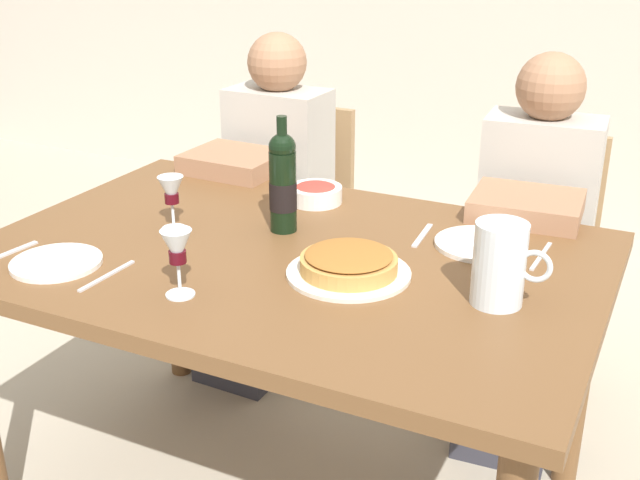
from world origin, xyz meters
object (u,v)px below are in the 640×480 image
chair_right (537,251)px  dinner_plate_left_setting (56,263)px  dinner_plate_right_setting (480,244)px  salad_bowl (316,193)px  diner_right (529,243)px  wine_glass_left_diner (177,250)px  diner_left (263,198)px  wine_glass_right_diner (171,193)px  baked_tart (349,264)px  water_pitcher (499,269)px  dining_table (289,285)px  wine_bottle (283,183)px  chair_left (296,209)px

chair_right → dinner_plate_left_setting: bearing=49.5°
dinner_plate_right_setting → chair_right: (0.03, 0.66, -0.27)m
salad_bowl → diner_right: size_ratio=0.13×
wine_glass_left_diner → diner_left: (-0.36, 0.97, -0.25)m
salad_bowl → diner_right: diner_right is taller
wine_glass_right_diner → dinner_plate_left_setting: wine_glass_right_diner is taller
baked_tart → water_pitcher: bearing=2.1°
wine_glass_right_diner → dining_table: bearing=-0.0°
wine_bottle → water_pitcher: (0.60, -0.17, -0.05)m
dining_table → diner_left: (-0.45, 0.66, -0.05)m
wine_bottle → salad_bowl: size_ratio=2.00×
dining_table → chair_right: chair_right is taller
chair_left → diner_right: (0.90, -0.24, 0.12)m
salad_bowl → water_pitcher: bearing=-32.4°
wine_glass_left_diner → dinner_plate_right_setting: 0.76m
wine_bottle → dinner_plate_right_setting: (0.49, 0.12, -0.12)m
wine_glass_right_diner → dinner_plate_right_setting: size_ratio=0.64×
water_pitcher → baked_tart: (-0.34, -0.01, -0.05)m
chair_right → water_pitcher: bearing=91.1°
baked_tart → wine_bottle: bearing=145.9°
salad_bowl → diner_left: 0.51m
dinner_plate_left_setting → diner_right: bearing=46.7°
diner_left → diner_right: size_ratio=1.00×
chair_right → baked_tart: bearing=71.2°
chair_right → diner_left: bearing=10.8°
dinner_plate_left_setting → wine_glass_right_diner: bearing=69.6°
dinner_plate_right_setting → chair_left: size_ratio=0.26×
diner_left → dinner_plate_right_setting: bearing=155.8°
water_pitcher → chair_left: 1.40m
wine_glass_right_diner → diner_left: 0.71m
wine_glass_left_diner → diner_left: bearing=110.1°
wine_glass_left_diner → diner_right: (0.56, 0.97, -0.25)m
wine_glass_left_diner → wine_bottle: bearing=87.1°
diner_left → diner_right: 0.91m
diner_right → wine_bottle: bearing=41.5°
water_pitcher → chair_right: size_ratio=0.21×
dining_table → chair_left: size_ratio=1.72×
chair_left → dining_table: bearing=118.4°
water_pitcher → dinner_plate_right_setting: bearing=111.7°
wine_bottle → wine_glass_left_diner: wine_bottle is taller
wine_bottle → dinner_plate_left_setting: (-0.38, -0.43, -0.12)m
water_pitcher → wine_glass_right_diner: water_pitcher is taller
chair_left → chair_right: (0.89, -0.00, 0.00)m
chair_left → baked_tart: bearing=125.5°
diner_left → diner_right: (0.91, -0.00, 0.00)m
wine_bottle → chair_left: bearing=115.5°
salad_bowl → wine_glass_left_diner: (-0.00, -0.66, 0.08)m
baked_tart → wine_glass_right_diner: wine_glass_right_diner is taller
dining_table → wine_bottle: size_ratio=4.96×
wine_glass_right_diner → dinner_plate_right_setting: wine_glass_right_diner is taller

